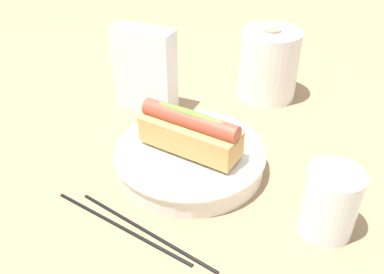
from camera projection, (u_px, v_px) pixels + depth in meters
The scene contains 8 objects.
ground_plane at pixel (192, 165), 0.64m from camera, with size 2.40×2.40×0.00m, color #9E7A56.
serving_bowl at pixel (192, 157), 0.63m from camera, with size 0.23×0.23×0.04m.
hotdog_front at pixel (192, 132), 0.60m from camera, with size 0.15×0.05×0.06m.
water_glass at pixel (329, 205), 0.51m from camera, with size 0.07×0.07×0.09m.
paper_towel_roll at pixel (267, 64), 0.79m from camera, with size 0.11×0.11×0.13m.
napkin_box at pixel (145, 70), 0.75m from camera, with size 0.11×0.04×0.15m, color white.
chopstick_near at pixel (145, 230), 0.53m from camera, with size 0.01×0.01×0.22m, color black.
chopstick_far at pixel (121, 226), 0.53m from camera, with size 0.01×0.01×0.22m, color black.
Camera 1 is at (0.27, -0.43, 0.40)m, focal length 39.31 mm.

